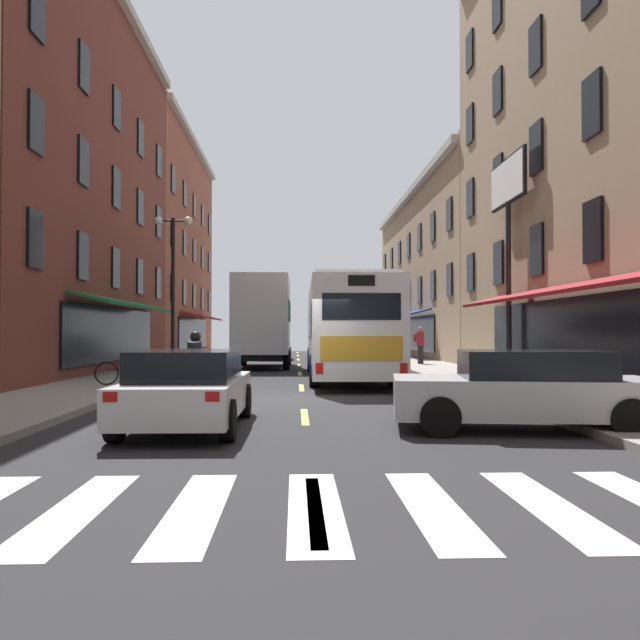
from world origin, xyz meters
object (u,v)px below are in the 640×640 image
billboard_sign (508,206)px  transit_bus (346,329)px  sedan_far (525,389)px  street_lamp_twin (173,286)px  sedan_mid (188,389)px  bicycle_near (126,372)px  motorcycle_rider (196,371)px  sedan_near (275,347)px  pedestrian_near (420,344)px  box_truck (263,322)px

billboard_sign → transit_bus: 6.95m
sedan_far → street_lamp_twin: (-8.42, 13.79, 2.68)m
sedan_mid → bicycle_near: 8.17m
transit_bus → street_lamp_twin: bearing=165.3°
transit_bus → motorcycle_rider: 8.39m
transit_bus → sedan_near: transit_bus is taller
bicycle_near → sedan_mid: bearing=-68.4°
transit_bus → sedan_near: (-3.02, 15.87, -1.00)m
transit_bus → bicycle_near: size_ratio=7.20×
sedan_far → motorcycle_rider: 7.91m
motorcycle_rider → pedestrian_near: pedestrian_near is taller
sedan_near → sedan_far: size_ratio=0.96×
sedan_near → motorcycle_rider: (-1.15, -23.08, -0.04)m
transit_bus → sedan_near: 16.19m
transit_bus → pedestrian_near: bearing=61.6°
billboard_sign → sedan_mid: billboard_sign is taller
box_truck → street_lamp_twin: size_ratio=1.15×
transit_bus → sedan_far: 12.33m
billboard_sign → box_truck: 12.48m
street_lamp_twin → bicycle_near: bearing=-92.3°
sedan_near → sedan_mid: (-0.59, -27.55, -0.07)m
sedan_near → street_lamp_twin: size_ratio=0.73×
billboard_sign → sedan_near: 19.68m
transit_bus → sedan_mid: size_ratio=2.83×
transit_bus → box_truck: (-3.26, 6.96, 0.33)m
sedan_far → bicycle_near: 11.81m
street_lamp_twin → sedan_far: bearing=-58.6°
motorcycle_rider → sedan_far: bearing=-38.3°
billboard_sign → sedan_mid: size_ratio=1.75×
sedan_near → sedan_far: (5.06, -27.98, -0.06)m
sedan_near → pedestrian_near: 10.93m
billboard_sign → sedan_mid: (-9.06, -10.55, -5.24)m
bicycle_near → street_lamp_twin: 6.43m
box_truck → sedan_near: box_truck is taller
bicycle_near → box_truck: bearing=73.1°
box_truck → pedestrian_near: (7.37, 0.64, -1.01)m
sedan_mid → sedan_near: bearing=88.8°
sedan_near → motorcycle_rider: motorcycle_rider is taller
motorcycle_rider → bicycle_near: bearing=128.0°
transit_bus → sedan_far: (2.04, -12.11, -1.07)m
pedestrian_near → sedan_far: bearing=-36.0°
box_truck → motorcycle_rider: box_truck is taller
transit_bus → sedan_mid: 12.27m
transit_bus → pedestrian_near: (4.12, 7.60, -0.67)m
sedan_near → bicycle_near: 20.27m
transit_bus → street_lamp_twin: 6.79m
sedan_far → pedestrian_near: (2.08, 19.71, 0.39)m
bicycle_near → billboard_sign: bearing=13.7°
transit_bus → motorcycle_rider: (-4.17, -7.20, -1.04)m
motorcycle_rider → billboard_sign: bearing=32.3°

